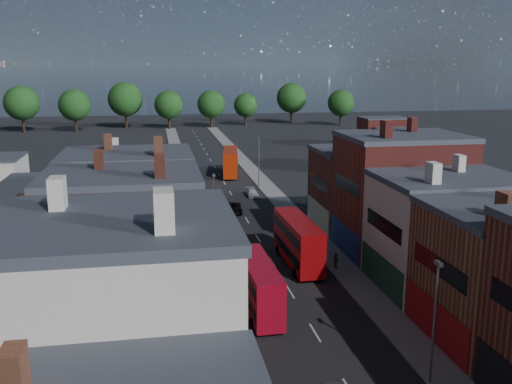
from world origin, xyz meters
name	(u,v)px	position (x,y,z in m)	size (l,w,h in m)	color
pavement_west	(191,204)	(-6.50, 50.00, 0.06)	(3.00, 200.00, 0.12)	gray
pavement_east	(280,200)	(6.50, 50.00, 0.06)	(3.00, 200.00, 0.12)	gray
terrace_west	(111,314)	(-14.00, 0.00, 6.29)	(12.00, 80.00, 12.59)	maroon
lamp_post_1	(435,315)	(5.20, 0.00, 4.70)	(0.25, 0.70, 8.12)	slate
lamp_post_2	(214,205)	(-5.20, 30.00, 4.70)	(0.25, 0.70, 8.12)	slate
lamp_post_3	(259,158)	(5.20, 60.00, 4.70)	(0.25, 0.70, 8.12)	slate
bus_0	(258,285)	(-3.50, 12.54, 2.26)	(2.64, 9.77, 4.20)	#B90A22
bus_1	(298,241)	(2.35, 22.76, 2.50)	(2.91, 10.80, 4.64)	#AE090E
bus_2	(230,162)	(1.90, 70.44, 2.54)	(3.91, 11.14, 4.71)	#A32107
car_2	(233,208)	(-1.20, 44.01, 0.66)	(2.21, 4.78, 1.33)	black
car_3	(252,193)	(2.92, 53.27, 0.56)	(1.58, 3.89, 1.13)	silver
ped_1	(210,319)	(-7.70, 9.82, 0.95)	(0.80, 0.44, 1.65)	#3B1718
ped_3	(336,260)	(5.75, 20.89, 0.90)	(0.92, 0.42, 1.56)	#5A574D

